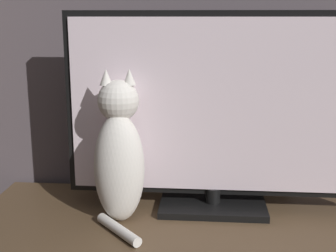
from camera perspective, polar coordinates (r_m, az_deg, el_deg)
tv at (r=1.38m, az=5.73°, el=1.53°), size 0.89×0.19×0.59m
cat at (r=1.33m, az=-5.97°, el=-3.56°), size 0.16×0.26×0.44m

